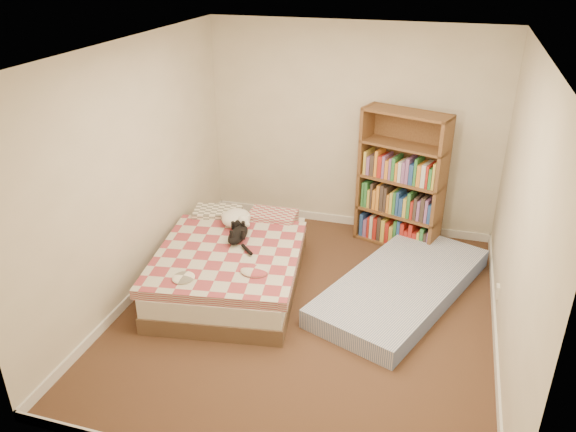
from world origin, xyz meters
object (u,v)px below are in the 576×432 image
(bed, at_px, (233,263))
(bookshelf, at_px, (400,198))
(black_cat, at_px, (239,233))
(white_dog, at_px, (237,218))
(floor_mattress, at_px, (402,286))

(bed, xyz_separation_m, bookshelf, (1.54, 1.40, 0.35))
(black_cat, distance_m, white_dog, 0.32)
(bed, relative_size, white_dog, 5.20)
(black_cat, bearing_deg, white_dog, 97.41)
(bed, relative_size, bookshelf, 1.30)
(floor_mattress, bearing_deg, black_cat, -153.36)
(bookshelf, distance_m, black_cat, 1.97)
(bookshelf, xyz_separation_m, white_dog, (-1.65, -0.98, -0.04))
(bookshelf, xyz_separation_m, floor_mattress, (0.19, -1.11, -0.49))
(floor_mattress, bearing_deg, white_dog, -162.65)
(bed, xyz_separation_m, white_dog, (-0.11, 0.42, 0.31))
(floor_mattress, bearing_deg, bookshelf, 121.03)
(floor_mattress, distance_m, white_dog, 1.90)
(bed, xyz_separation_m, black_cat, (0.03, 0.13, 0.29))
(black_cat, bearing_deg, floor_mattress, -13.55)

